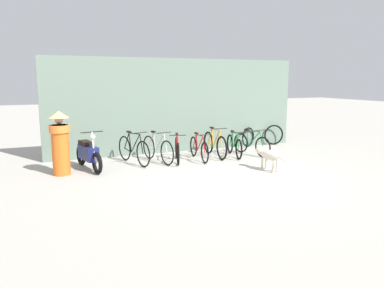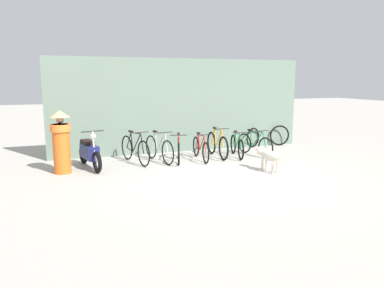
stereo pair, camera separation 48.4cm
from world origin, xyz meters
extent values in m
plane|color=#ADA89E|center=(0.00, 0.00, 0.00)|extent=(60.00, 60.00, 0.00)
cube|color=slate|center=(0.00, 3.60, 1.50)|extent=(8.46, 0.20, 3.00)
torus|color=black|center=(-1.74, 1.84, 0.36)|extent=(0.20, 0.71, 0.72)
torus|color=black|center=(-1.99, 2.90, 0.36)|extent=(0.20, 0.71, 0.72)
cylinder|color=black|center=(-1.84, 2.25, 0.59)|extent=(0.15, 0.53, 0.59)
cylinder|color=black|center=(-1.91, 2.56, 0.57)|extent=(0.06, 0.14, 0.54)
cylinder|color=black|center=(-1.85, 2.31, 0.86)|extent=(0.17, 0.62, 0.06)
cylinder|color=black|center=(-1.95, 2.70, 0.33)|extent=(0.12, 0.41, 0.08)
cylinder|color=black|center=(-1.96, 2.76, 0.60)|extent=(0.10, 0.32, 0.50)
cylinder|color=black|center=(-1.76, 1.92, 0.62)|extent=(0.07, 0.19, 0.53)
cube|color=black|center=(-1.92, 2.61, 0.87)|extent=(0.11, 0.19, 0.05)
cylinder|color=black|center=(-1.78, 2.00, 0.92)|extent=(0.45, 0.13, 0.02)
torus|color=black|center=(-1.08, 1.79, 0.35)|extent=(0.17, 0.69, 0.70)
torus|color=black|center=(-1.28, 2.82, 0.35)|extent=(0.17, 0.69, 0.70)
cylinder|color=beige|center=(-1.16, 2.19, 0.57)|extent=(0.13, 0.52, 0.58)
cylinder|color=beige|center=(-1.22, 2.48, 0.56)|extent=(0.05, 0.14, 0.53)
cylinder|color=beige|center=(-1.17, 2.24, 0.83)|extent=(0.15, 0.60, 0.06)
cylinder|color=beige|center=(-1.24, 2.63, 0.32)|extent=(0.10, 0.40, 0.08)
cylinder|color=beige|center=(-1.25, 2.68, 0.58)|extent=(0.09, 0.31, 0.48)
cylinder|color=beige|center=(-1.09, 1.87, 0.60)|extent=(0.06, 0.19, 0.51)
cube|color=black|center=(-1.23, 2.54, 0.85)|extent=(0.10, 0.19, 0.05)
cylinder|color=black|center=(-1.11, 1.94, 0.89)|extent=(0.46, 0.11, 0.02)
torus|color=black|center=(-0.79, 1.68, 0.32)|extent=(0.25, 0.62, 0.63)
torus|color=black|center=(-0.49, 2.60, 0.32)|extent=(0.25, 0.62, 0.63)
cylinder|color=red|center=(-0.68, 2.04, 0.52)|extent=(0.18, 0.47, 0.52)
cylinder|color=red|center=(-0.59, 2.30, 0.51)|extent=(0.07, 0.13, 0.48)
cylinder|color=red|center=(-0.66, 2.09, 0.76)|extent=(0.20, 0.54, 0.06)
cylinder|color=red|center=(-0.55, 2.43, 0.29)|extent=(0.14, 0.36, 0.08)
cylinder|color=red|center=(-0.53, 2.48, 0.53)|extent=(0.12, 0.28, 0.44)
cylinder|color=red|center=(-0.77, 1.75, 0.55)|extent=(0.08, 0.17, 0.47)
cube|color=black|center=(-0.57, 2.35, 0.77)|extent=(0.12, 0.19, 0.05)
cylinder|color=black|center=(-0.75, 1.82, 0.81)|extent=(0.44, 0.17, 0.02)
torus|color=black|center=(-0.02, 1.59, 0.31)|extent=(0.11, 0.62, 0.61)
torus|color=black|center=(0.09, 2.64, 0.31)|extent=(0.11, 0.62, 0.61)
cylinder|color=red|center=(0.02, 2.00, 0.51)|extent=(0.08, 0.52, 0.51)
cylinder|color=red|center=(0.05, 2.30, 0.49)|extent=(0.04, 0.13, 0.47)
cylinder|color=red|center=(0.03, 2.05, 0.74)|extent=(0.09, 0.61, 0.06)
cylinder|color=red|center=(0.07, 2.44, 0.28)|extent=(0.07, 0.40, 0.07)
cylinder|color=red|center=(0.07, 2.50, 0.51)|extent=(0.06, 0.31, 0.43)
cylinder|color=red|center=(-0.01, 1.67, 0.53)|extent=(0.05, 0.19, 0.46)
cube|color=black|center=(0.06, 2.35, 0.75)|extent=(0.09, 0.19, 0.05)
cylinder|color=black|center=(-0.01, 1.75, 0.79)|extent=(0.46, 0.07, 0.02)
torus|color=black|center=(0.63, 1.81, 0.35)|extent=(0.09, 0.71, 0.71)
torus|color=black|center=(0.69, 2.83, 0.35)|extent=(0.09, 0.71, 0.71)
cylinder|color=orange|center=(0.66, 2.20, 0.59)|extent=(0.06, 0.50, 0.59)
cylinder|color=orange|center=(0.67, 2.50, 0.57)|extent=(0.04, 0.13, 0.54)
cylinder|color=orange|center=(0.66, 2.25, 0.85)|extent=(0.06, 0.59, 0.06)
cylinder|color=orange|center=(0.68, 2.64, 0.33)|extent=(0.05, 0.39, 0.08)
cylinder|color=orange|center=(0.68, 2.69, 0.59)|extent=(0.04, 0.30, 0.49)
cylinder|color=orange|center=(0.64, 1.89, 0.61)|extent=(0.04, 0.18, 0.52)
cube|color=black|center=(0.67, 2.55, 0.86)|extent=(0.08, 0.18, 0.05)
cylinder|color=black|center=(0.64, 1.96, 0.91)|extent=(0.46, 0.05, 0.02)
torus|color=black|center=(1.13, 1.67, 0.31)|extent=(0.19, 0.61, 0.61)
torus|color=black|center=(1.36, 2.61, 0.31)|extent=(0.19, 0.61, 0.61)
cylinder|color=#1E7238|center=(1.22, 2.04, 0.50)|extent=(0.14, 0.47, 0.51)
cylinder|color=#1E7238|center=(1.28, 2.31, 0.49)|extent=(0.06, 0.13, 0.46)
cylinder|color=#1E7238|center=(1.23, 2.08, 0.73)|extent=(0.16, 0.55, 0.06)
cylinder|color=#1E7238|center=(1.31, 2.44, 0.28)|extent=(0.11, 0.36, 0.07)
cylinder|color=#1E7238|center=(1.32, 2.48, 0.51)|extent=(0.09, 0.29, 0.43)
cylinder|color=#1E7238|center=(1.15, 1.74, 0.53)|extent=(0.07, 0.17, 0.45)
cube|color=black|center=(1.29, 2.35, 0.75)|extent=(0.11, 0.19, 0.05)
cylinder|color=black|center=(1.16, 1.81, 0.79)|extent=(0.45, 0.13, 0.02)
torus|color=black|center=(1.95, 1.64, 0.32)|extent=(0.18, 0.63, 0.63)
torus|color=black|center=(1.74, 2.59, 0.32)|extent=(0.18, 0.63, 0.63)
cylinder|color=#1E7238|center=(1.87, 2.01, 0.52)|extent=(0.13, 0.48, 0.52)
cylinder|color=#1E7238|center=(1.81, 2.28, 0.51)|extent=(0.05, 0.13, 0.48)
cylinder|color=#1E7238|center=(1.86, 2.05, 0.76)|extent=(0.15, 0.55, 0.06)
cylinder|color=#1E7238|center=(1.78, 2.41, 0.29)|extent=(0.11, 0.36, 0.08)
cylinder|color=#1E7238|center=(1.77, 2.46, 0.53)|extent=(0.09, 0.29, 0.44)
cylinder|color=#1E7238|center=(1.93, 1.71, 0.54)|extent=(0.06, 0.17, 0.47)
cube|color=black|center=(1.80, 2.33, 0.77)|extent=(0.11, 0.19, 0.05)
cylinder|color=black|center=(1.92, 1.78, 0.81)|extent=(0.45, 0.12, 0.02)
torus|color=black|center=(-3.01, 1.56, 0.28)|extent=(0.20, 0.57, 0.56)
torus|color=black|center=(-3.25, 2.77, 0.28)|extent=(0.20, 0.57, 0.56)
cube|color=navy|center=(-3.13, 2.17, 0.45)|extent=(0.44, 0.92, 0.37)
cube|color=black|center=(-3.16, 2.32, 0.68)|extent=(0.34, 0.60, 0.10)
cylinder|color=silver|center=(-3.06, 1.79, 0.74)|extent=(0.08, 0.15, 0.59)
cylinder|color=silver|center=(-3.03, 1.65, 0.37)|extent=(0.08, 0.22, 0.20)
cylinder|color=black|center=(-3.07, 1.83, 1.03)|extent=(0.57, 0.14, 0.03)
sphere|color=silver|center=(-3.06, 1.80, 0.91)|extent=(0.16, 0.16, 0.14)
ellipsoid|color=beige|center=(1.15, 0.15, 0.41)|extent=(0.35, 0.68, 0.26)
cylinder|color=beige|center=(1.06, 0.34, 0.16)|extent=(0.06, 0.06, 0.31)
cylinder|color=beige|center=(1.20, 0.36, 0.16)|extent=(0.06, 0.06, 0.31)
cylinder|color=beige|center=(1.11, -0.06, 0.16)|extent=(0.06, 0.06, 0.31)
cylinder|color=beige|center=(1.25, -0.04, 0.16)|extent=(0.06, 0.06, 0.31)
sphere|color=beige|center=(1.10, 0.53, 0.48)|extent=(0.25, 0.25, 0.22)
ellipsoid|color=beige|center=(1.09, 0.63, 0.47)|extent=(0.10, 0.13, 0.08)
cylinder|color=beige|center=(1.21, -0.29, 0.39)|extent=(0.08, 0.28, 0.14)
cylinder|color=orange|center=(-3.83, 1.86, 0.62)|extent=(0.48, 0.48, 1.25)
cylinder|color=orange|center=(-3.83, 1.86, 1.16)|extent=(0.56, 0.56, 0.18)
sphere|color=tan|center=(-3.83, 1.86, 1.37)|extent=(0.23, 0.23, 0.20)
cone|color=tan|center=(-3.83, 1.86, 1.51)|extent=(0.56, 0.56, 0.17)
torus|color=black|center=(3.57, 3.34, 0.36)|extent=(0.72, 0.20, 0.73)
torus|color=black|center=(2.49, 3.35, 0.34)|extent=(0.65, 0.31, 0.69)
camera|label=1|loc=(-4.47, -7.73, 2.36)|focal=35.00mm
camera|label=2|loc=(-4.02, -7.92, 2.36)|focal=35.00mm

